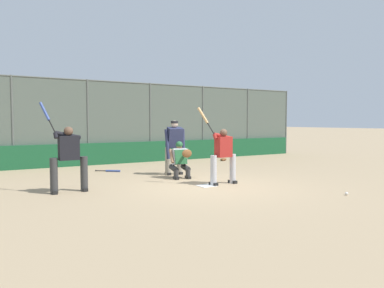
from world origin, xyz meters
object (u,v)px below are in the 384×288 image
at_px(batter_on_deck, 68,157).
at_px(spare_bat_near_backstop, 111,171).
at_px(batter_at_plate, 223,154).
at_px(umpire_home, 174,146).
at_px(catcher_behind_plate, 180,159).
at_px(fielding_glove_on_dirt, 223,159).
at_px(baseball_loose, 347,194).

height_order(batter_on_deck, spare_bat_near_backstop, batter_on_deck).
xyz_separation_m(batter_at_plate, umpire_home, (0.24, -2.29, 0.11)).
xyz_separation_m(catcher_behind_plate, fielding_glove_on_dirt, (-4.04, -3.39, -0.52)).
xyz_separation_m(catcher_behind_plate, umpire_home, (-0.21, -0.76, 0.35)).
xyz_separation_m(catcher_behind_plate, baseball_loose, (-2.02, 4.21, -0.54)).
height_order(batter_at_plate, catcher_behind_plate, batter_at_plate).
bearing_deg(catcher_behind_plate, batter_at_plate, 113.97).
distance_m(umpire_home, fielding_glove_on_dirt, 4.72).
bearing_deg(baseball_loose, batter_on_deck, -34.20).
bearing_deg(baseball_loose, spare_bat_near_backstop, -63.58).
relative_size(umpire_home, fielding_glove_on_dirt, 5.48).
bearing_deg(batter_on_deck, spare_bat_near_backstop, -124.75).
height_order(spare_bat_near_backstop, baseball_loose, baseball_loose).
xyz_separation_m(spare_bat_near_backstop, fielding_glove_on_dirt, (-5.33, -0.93, 0.02)).
xyz_separation_m(umpire_home, batter_on_deck, (3.58, 1.31, -0.07)).
relative_size(batter_at_plate, fielding_glove_on_dirt, 6.62).
relative_size(batter_on_deck, fielding_glove_on_dirt, 6.88).
distance_m(umpire_home, baseball_loose, 5.36).
relative_size(catcher_behind_plate, umpire_home, 0.64).
bearing_deg(spare_bat_near_backstop, batter_at_plate, -27.35).
relative_size(umpire_home, batter_on_deck, 0.80).
xyz_separation_m(batter_on_deck, baseball_loose, (-5.39, 3.66, -0.82)).
bearing_deg(umpire_home, batter_on_deck, 25.59).
bearing_deg(catcher_behind_plate, batter_on_deck, 16.87).
distance_m(batter_at_plate, fielding_glove_on_dirt, 6.14).
distance_m(fielding_glove_on_dirt, baseball_loose, 7.86).
height_order(catcher_behind_plate, batter_on_deck, batter_on_deck).
bearing_deg(fielding_glove_on_dirt, baseball_loose, 75.12).
xyz_separation_m(batter_at_plate, fielding_glove_on_dirt, (-3.59, -4.92, -0.76)).
bearing_deg(umpire_home, fielding_glove_on_dirt, -140.05).
bearing_deg(batter_at_plate, catcher_behind_plate, -77.19).
height_order(batter_at_plate, baseball_loose, batter_at_plate).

